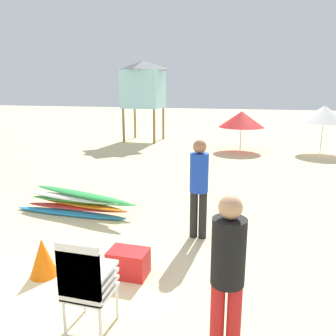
% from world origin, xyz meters
% --- Properties ---
extents(ground, '(80.00, 80.00, 0.00)m').
position_xyz_m(ground, '(0.00, 0.00, 0.00)').
color(ground, beige).
extents(stacked_plastic_chairs, '(0.48, 0.48, 1.11)m').
position_xyz_m(stacked_plastic_chairs, '(0.69, -0.30, 0.65)').
color(stacked_plastic_chairs, white).
rests_on(stacked_plastic_chairs, ground).
extents(surfboard_pile, '(2.77, 0.87, 0.48)m').
position_xyz_m(surfboard_pile, '(-1.28, 2.89, 0.24)').
color(surfboard_pile, '#268CCC').
rests_on(surfboard_pile, ground).
extents(lifeguard_near_left, '(0.32, 0.32, 1.68)m').
position_xyz_m(lifeguard_near_left, '(2.15, -0.24, 0.97)').
color(lifeguard_near_left, red).
rests_on(lifeguard_near_left, ground).
extents(lifeguard_near_center, '(0.32, 0.32, 1.76)m').
position_xyz_m(lifeguard_near_center, '(1.40, 2.41, 1.02)').
color(lifeguard_near_center, black).
rests_on(lifeguard_near_center, ground).
extents(lifeguard_tower, '(1.98, 1.98, 3.88)m').
position_xyz_m(lifeguard_tower, '(-3.27, 12.91, 2.76)').
color(lifeguard_tower, olive).
rests_on(lifeguard_tower, ground).
extents(beach_umbrella_left, '(1.90, 1.90, 1.66)m').
position_xyz_m(beach_umbrella_left, '(1.58, 11.36, 1.32)').
color(beach_umbrella_left, beige).
rests_on(beach_umbrella_left, ground).
extents(beach_umbrella_mid, '(1.98, 1.98, 1.92)m').
position_xyz_m(beach_umbrella_mid, '(4.78, 11.68, 1.57)').
color(beach_umbrella_mid, beige).
rests_on(beach_umbrella_mid, ground).
extents(traffic_cone_near, '(0.39, 0.39, 0.56)m').
position_xyz_m(traffic_cone_near, '(-0.49, 0.59, 0.28)').
color(traffic_cone_near, orange).
rests_on(traffic_cone_near, ground).
extents(cooler_box, '(0.55, 0.38, 0.38)m').
position_xyz_m(cooler_box, '(0.67, 0.92, 0.19)').
color(cooler_box, red).
rests_on(cooler_box, ground).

